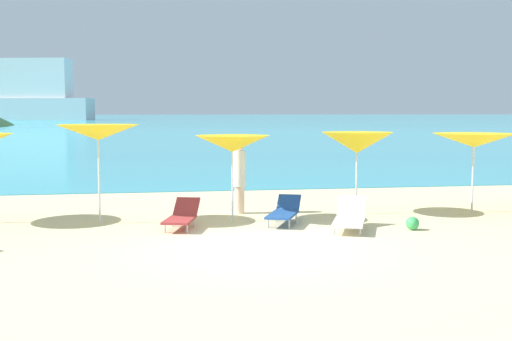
{
  "coord_description": "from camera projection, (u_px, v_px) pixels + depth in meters",
  "views": [
    {
      "loc": [
        -2.13,
        -12.14,
        2.59
      ],
      "look_at": [
        0.44,
        2.92,
        1.2
      ],
      "focal_mm": 46.19,
      "sensor_mm": 36.0,
      "label": 1
    }
  ],
  "objects": [
    {
      "name": "lounge_chair_1",
      "position": [
        349.0,
        217.0,
        14.29
      ],
      "size": [
        1.17,
        1.73,
        0.66
      ],
      "rotation": [
        0.0,
        0.0,
        -0.38
      ],
      "color": "white",
      "rests_on": "ground_plane"
    },
    {
      "name": "lounge_chair_0",
      "position": [
        182.0,
        215.0,
        14.53
      ],
      "size": [
        0.96,
        1.64,
        0.59
      ],
      "rotation": [
        0.0,
        0.0,
        -0.28
      ],
      "color": "#A53333",
      "rests_on": "ground_plane"
    },
    {
      "name": "umbrella_4",
      "position": [
        232.0,
        144.0,
        15.29
      ],
      "size": [
        1.8,
        1.8,
        2.02
      ],
      "color": "silver",
      "rests_on": "ground_plane"
    },
    {
      "name": "umbrella_6",
      "position": [
        474.0,
        140.0,
        16.67
      ],
      "size": [
        2.16,
        2.16,
        2.02
      ],
      "color": "silver",
      "rests_on": "ground_plane"
    },
    {
      "name": "beach_ball",
      "position": [
        412.0,
        223.0,
        14.31
      ],
      "size": [
        0.29,
        0.29,
        0.29
      ],
      "primitive_type": "sphere",
      "color": "#3FB259",
      "rests_on": "ground_plane"
    },
    {
      "name": "cruise_ship",
      "position": [
        7.0,
        93.0,
        187.63
      ],
      "size": [
        48.95,
        19.21,
        20.31
      ],
      "rotation": [
        0.0,
        0.0,
        -0.22
      ],
      "color": "silver",
      "rests_on": "ocean_water"
    },
    {
      "name": "umbrella_3",
      "position": [
        98.0,
        133.0,
        14.97
      ],
      "size": [
        2.0,
        2.0,
        2.28
      ],
      "color": "silver",
      "rests_on": "ground_plane"
    },
    {
      "name": "ground_plane",
      "position": [
        208.0,
        192.0,
        22.34
      ],
      "size": [
        50.0,
        100.0,
        0.3
      ],
      "primitive_type": "cube",
      "color": "beige"
    },
    {
      "name": "umbrella_5",
      "position": [
        357.0,
        143.0,
        16.36
      ],
      "size": [
        1.77,
        1.77,
        2.06
      ],
      "color": "silver",
      "rests_on": "ground_plane"
    },
    {
      "name": "lounge_chair_5",
      "position": [
        284.0,
        212.0,
        15.09
      ],
      "size": [
        1.14,
        1.69,
        0.59
      ],
      "rotation": [
        0.0,
        0.0,
        -0.41
      ],
      "color": "#1E478C",
      "rests_on": "ground_plane"
    },
    {
      "name": "ocean_water",
      "position": [
        149.0,
        118.0,
        237.16
      ],
      "size": [
        650.0,
        440.0,
        0.02
      ],
      "primitive_type": "cube",
      "color": "#38B7CC",
      "rests_on": "ground_plane"
    },
    {
      "name": "beachgoer_2",
      "position": [
        240.0,
        176.0,
        16.56
      ],
      "size": [
        0.33,
        0.33,
        1.79
      ],
      "rotation": [
        0.0,
        0.0,
        0.43
      ],
      "color": "beige",
      "rests_on": "ground_plane"
    }
  ]
}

